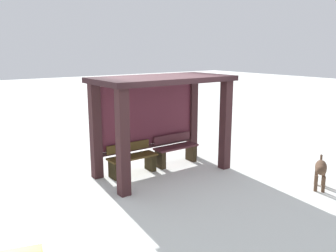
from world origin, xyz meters
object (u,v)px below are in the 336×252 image
at_px(bus_shelter, 159,103).
at_px(bench_left_inside, 132,160).
at_px(dog, 321,169).
at_px(bench_center_inside, 176,150).

height_order(bus_shelter, bench_left_inside, bus_shelter).
bearing_deg(bus_shelter, dog, -54.82).
relative_size(bus_shelter, bench_left_inside, 2.69).
xyz_separation_m(bus_shelter, bench_center_inside, (0.65, 0.20, -1.32)).
bearing_deg(dog, bus_shelter, 125.18).
height_order(bus_shelter, dog, bus_shelter).
relative_size(bench_left_inside, dog, 1.41).
bearing_deg(dog, bench_center_inside, 114.44).
distance_m(bus_shelter, bench_left_inside, 1.50).
relative_size(bench_center_inside, dog, 1.41).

